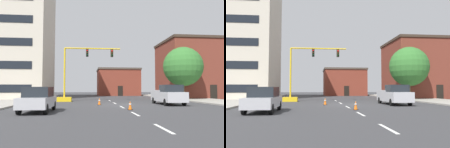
# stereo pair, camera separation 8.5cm
# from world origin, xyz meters

# --- Properties ---
(ground_plane) EXTENTS (160.00, 160.00, 0.00)m
(ground_plane) POSITION_xyz_m (0.00, 0.00, 0.00)
(ground_plane) COLOR #38383A
(sidewalk_left) EXTENTS (6.00, 56.00, 0.14)m
(sidewalk_left) POSITION_xyz_m (-12.56, 8.00, 0.07)
(sidewalk_left) COLOR #9E998E
(sidewalk_left) RESTS_ON ground_plane
(sidewalk_right) EXTENTS (6.00, 56.00, 0.14)m
(sidewalk_right) POSITION_xyz_m (12.56, 8.00, 0.07)
(sidewalk_right) COLOR #9E998E
(sidewalk_right) RESTS_ON ground_plane
(lane_stripe_seg_0) EXTENTS (0.16, 2.40, 0.01)m
(lane_stripe_seg_0) POSITION_xyz_m (0.00, -14.00, 0.00)
(lane_stripe_seg_0) COLOR silver
(lane_stripe_seg_0) RESTS_ON ground_plane
(lane_stripe_seg_1) EXTENTS (0.16, 2.40, 0.01)m
(lane_stripe_seg_1) POSITION_xyz_m (0.00, -8.50, 0.00)
(lane_stripe_seg_1) COLOR silver
(lane_stripe_seg_1) RESTS_ON ground_plane
(lane_stripe_seg_2) EXTENTS (0.16, 2.40, 0.01)m
(lane_stripe_seg_2) POSITION_xyz_m (0.00, -3.00, 0.00)
(lane_stripe_seg_2) COLOR silver
(lane_stripe_seg_2) RESTS_ON ground_plane
(lane_stripe_seg_3) EXTENTS (0.16, 2.40, 0.01)m
(lane_stripe_seg_3) POSITION_xyz_m (0.00, 2.50, 0.00)
(lane_stripe_seg_3) COLOR silver
(lane_stripe_seg_3) RESTS_ON ground_plane
(lane_stripe_seg_4) EXTENTS (0.16, 2.40, 0.01)m
(lane_stripe_seg_4) POSITION_xyz_m (0.00, 8.00, 0.00)
(lane_stripe_seg_4) COLOR silver
(lane_stripe_seg_4) RESTS_ON ground_plane
(building_tall_left) EXTENTS (16.26, 12.95, 23.01)m
(building_tall_left) POSITION_xyz_m (-17.16, 16.22, 11.51)
(building_tall_left) COLOR beige
(building_tall_left) RESTS_ON ground_plane
(building_brick_center) EXTENTS (9.70, 9.58, 6.25)m
(building_brick_center) POSITION_xyz_m (4.28, 32.03, 3.14)
(building_brick_center) COLOR brown
(building_brick_center) RESTS_ON ground_plane
(building_row_right) EXTENTS (12.27, 10.64, 9.83)m
(building_row_right) POSITION_xyz_m (16.09, 15.44, 4.92)
(building_row_right) COLOR brown
(building_row_right) RESTS_ON ground_plane
(traffic_signal_gantry) EXTENTS (7.96, 1.20, 6.83)m
(traffic_signal_gantry) POSITION_xyz_m (-4.90, 6.46, 2.18)
(traffic_signal_gantry) COLOR yellow
(traffic_signal_gantry) RESTS_ON ground_plane
(tree_right_mid) EXTENTS (5.59, 5.59, 7.54)m
(tree_right_mid) POSITION_xyz_m (10.55, 8.50, 4.74)
(tree_right_mid) COLOR brown
(tree_right_mid) RESTS_ON ground_plane
(pickup_truck_silver) EXTENTS (2.07, 5.42, 1.99)m
(pickup_truck_silver) POSITION_xyz_m (5.13, -0.34, 0.97)
(pickup_truck_silver) COLOR #BCBCC1
(pickup_truck_silver) RESTS_ON ground_plane
(sedan_silver_near_left) EXTENTS (1.95, 4.54, 1.74)m
(sedan_silver_near_left) POSITION_xyz_m (-6.43, -6.69, 0.89)
(sedan_silver_near_left) COLOR #B7B7BC
(sedan_silver_near_left) RESTS_ON ground_plane
(traffic_cone_roadside_a) EXTENTS (0.36, 0.36, 0.70)m
(traffic_cone_roadside_a) POSITION_xyz_m (0.19, -5.76, 0.35)
(traffic_cone_roadside_a) COLOR black
(traffic_cone_roadside_a) RESTS_ON ground_plane
(traffic_cone_roadside_b) EXTENTS (0.36, 0.36, 0.71)m
(traffic_cone_roadside_b) POSITION_xyz_m (-1.83, -0.10, 0.35)
(traffic_cone_roadside_b) COLOR black
(traffic_cone_roadside_b) RESTS_ON ground_plane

